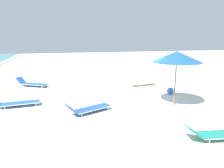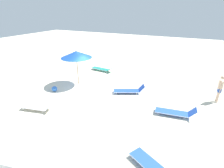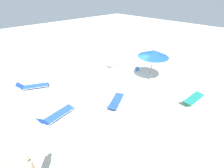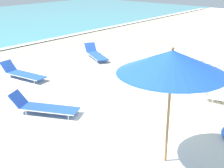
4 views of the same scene
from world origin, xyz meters
name	(u,v)px [view 1 (image 1 of 4)]	position (x,y,z in m)	size (l,w,h in m)	color
ground_plane	(130,102)	(0.00, 0.01, -0.08)	(60.00, 60.00, 0.16)	beige
beach_umbrella	(177,57)	(-1.19, -1.88, 2.38)	(2.33, 2.33, 2.71)	olive
lounger_stack	(106,74)	(6.60, 0.03, 0.21)	(1.02, 2.02, 0.41)	white
sun_lounger_under_umbrella	(15,103)	(0.18, 5.68, 0.22)	(0.88, 2.21, 0.59)	blue
sun_lounger_beside_umbrella	(32,83)	(4.39, 5.49, 0.22)	(1.55, 2.19, 0.59)	blue
sun_lounger_near_water_left	(219,134)	(-4.77, -1.65, 0.21)	(0.82, 2.34, 0.50)	#1E8475
sun_lounger_near_water_right	(88,108)	(-1.38, 2.36, 0.22)	(1.48, 2.19, 0.60)	blue
sun_lounger_mid_beach_solo	(141,83)	(3.04, -1.71, 0.22)	(1.03, 2.12, 0.59)	white
beach_ball	(170,91)	(0.70, -2.64, 0.20)	(0.39, 0.39, 0.39)	blue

